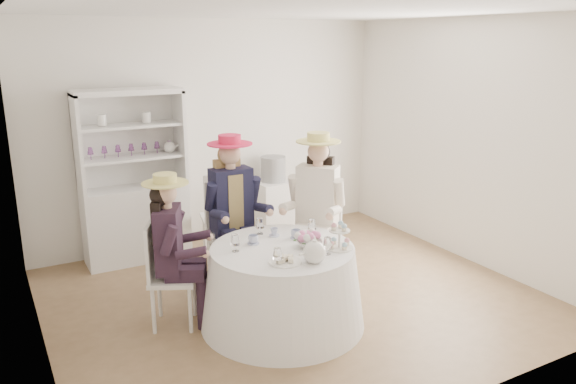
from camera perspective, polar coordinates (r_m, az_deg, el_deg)
ground at (r=5.64m, az=0.50°, el=-10.59°), size 4.50×4.50×0.00m
ceiling at (r=5.08m, az=0.58°, el=17.99°), size 4.50×4.50×0.00m
wall_back at (r=6.97m, az=-7.66°, el=5.98°), size 4.50×0.00×4.50m
wall_front at (r=3.65m, az=16.28°, el=-3.03°), size 4.50×0.00×4.50m
wall_left at (r=4.55m, az=-24.90°, el=-0.27°), size 0.00×4.50×4.50m
wall_right at (r=6.58m, az=17.88°, el=4.83°), size 0.00×4.50×4.50m
tea_table at (r=5.01m, az=-0.56°, el=-9.52°), size 1.45×1.45×0.72m
hutch at (r=6.57m, az=-15.29°, el=-0.89°), size 1.32×0.87×1.95m
side_table at (r=7.22m, az=-1.48°, el=-1.64°), size 0.47×0.47×0.72m
hatbox at (r=7.09m, az=-1.51°, el=2.37°), size 0.36×0.36×0.32m
guest_left at (r=4.93m, az=-11.75°, el=-5.00°), size 0.58×0.53×1.38m
guest_mid at (r=5.61m, az=-5.68°, el=-1.09°), size 0.56×0.59×1.56m
guest_right at (r=5.67m, az=2.94°, el=-0.84°), size 0.67×0.66×1.57m
spare_chair at (r=6.37m, az=-6.76°, el=-2.20°), size 0.52×0.52×1.04m
teacup_a at (r=4.95m, az=-3.55°, el=-4.89°), size 0.12×0.12×0.07m
teacup_b at (r=5.14m, az=-1.41°, el=-4.13°), size 0.09×0.09×0.07m
teacup_c at (r=5.07m, az=0.82°, el=-4.34°), size 0.12×0.12×0.07m
flower_bowl at (r=4.86m, az=2.21°, el=-5.34°), size 0.29×0.29×0.06m
flower_arrangement at (r=4.88m, az=2.03°, el=-4.56°), size 0.17×0.18×0.07m
table_teapot at (r=4.54m, az=2.72°, el=-6.13°), size 0.26×0.19×0.20m
sandwich_plate at (r=4.55m, az=-0.30°, el=-6.99°), size 0.27×0.27×0.06m
cupcake_stand at (r=4.84m, az=5.23°, el=-4.79°), size 0.24×0.24×0.23m
stemware_set at (r=4.84m, az=-0.57°, el=-4.82°), size 0.86×0.83×0.15m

